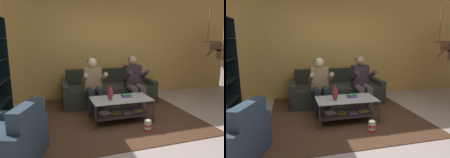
{
  "view_description": "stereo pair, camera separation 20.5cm",
  "coord_description": "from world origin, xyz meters",
  "views": [
    {
      "loc": [
        -1.28,
        -2.94,
        1.56
      ],
      "look_at": [
        -0.12,
        0.87,
        0.78
      ],
      "focal_mm": 32.0,
      "sensor_mm": 36.0,
      "label": 1
    },
    {
      "loc": [
        -1.09,
        -2.99,
        1.56
      ],
      "look_at": [
        -0.12,
        0.87,
        0.78
      ],
      "focal_mm": 32.0,
      "sensor_mm": 36.0,
      "label": 2
    }
  ],
  "objects": [
    {
      "name": "couch",
      "position": [
        0.05,
        1.81,
        0.28
      ],
      "size": [
        2.27,
        0.96,
        0.82
      ],
      "color": "#2C3025",
      "rests_on": "ground"
    },
    {
      "name": "back_partition",
      "position": [
        0.0,
        2.46,
        1.45
      ],
      "size": [
        8.4,
        0.12,
        2.9
      ],
      "primitive_type": "cube",
      "color": "gold",
      "rests_on": "ground"
    },
    {
      "name": "ground",
      "position": [
        0.0,
        0.0,
        0.0
      ],
      "size": [
        16.8,
        16.8,
        0.0
      ],
      "primitive_type": "plane",
      "color": "#BAA9A4"
    },
    {
      "name": "armchair",
      "position": [
        -1.93,
        -0.32,
        0.27
      ],
      "size": [
        1.16,
        1.13,
        0.8
      ],
      "color": "#2C3D51",
      "rests_on": "ground"
    },
    {
      "name": "coffee_table",
      "position": [
        -0.04,
        0.55,
        0.3
      ],
      "size": [
        1.15,
        0.59,
        0.46
      ],
      "color": "silver",
      "rests_on": "ground"
    },
    {
      "name": "popcorn_tub",
      "position": [
        0.26,
        -0.01,
        0.11
      ],
      "size": [
        0.13,
        0.13,
        0.21
      ],
      "color": "red",
      "rests_on": "ground"
    },
    {
      "name": "area_rug",
      "position": [
        0.0,
        1.06,
        0.01
      ],
      "size": [
        3.0,
        3.21,
        0.01
      ],
      "color": "#4E3121",
      "rests_on": "ground"
    },
    {
      "name": "vase",
      "position": [
        -0.27,
        0.5,
        0.58
      ],
      "size": [
        0.11,
        0.11,
        0.26
      ],
      "color": "maroon",
      "rests_on": "coffee_table"
    },
    {
      "name": "book_stack",
      "position": [
        0.1,
        0.63,
        0.48
      ],
      "size": [
        0.19,
        0.19,
        0.05
      ],
      "color": "#823C92",
      "rests_on": "coffee_table"
    },
    {
      "name": "person_seated_right",
      "position": [
        0.53,
        1.25,
        0.66
      ],
      "size": [
        0.5,
        0.58,
        1.2
      ],
      "color": "#594C4E",
      "rests_on": "ground"
    },
    {
      "name": "person_seated_left",
      "position": [
        -0.43,
        1.25,
        0.65
      ],
      "size": [
        0.5,
        0.58,
        1.18
      ],
      "color": "#222B32",
      "rests_on": "ground"
    }
  ]
}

